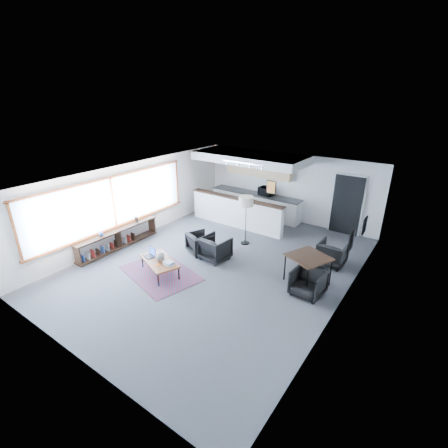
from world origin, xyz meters
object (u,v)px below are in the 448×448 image
Objects in this scene: dining_table at (309,259)px; microwave at (266,190)px; coffee_table at (159,261)px; laptop at (151,254)px; armchair_left at (200,242)px; floor_lamp at (246,203)px; dining_chair_far at (332,254)px; dining_chair_near at (308,283)px; ceramic_pot at (160,257)px; book_stack at (169,263)px; armchair_right at (215,247)px.

dining_table is 2.11× the size of microwave.
laptop is at bearing -166.42° from coffee_table.
dining_table reaches higher than laptop.
armchair_left is 1.92m from floor_lamp.
dining_chair_near is at bearing 91.26° from dining_chair_far.
laptop is 0.52× the size of armchair_left.
armchair_left is at bearing -179.69° from dining_chair_near.
coffee_table is 1.16× the size of dining_table.
armchair_left is (0.06, 1.65, -0.18)m from ceramic_pot.
laptop is at bearing 172.19° from ceramic_pot.
dining_chair_far is (3.68, 3.30, -0.21)m from ceramic_pot.
ceramic_pot is 3.96m from dining_chair_near.
microwave is (0.25, 5.54, 0.58)m from ceramic_pot.
floor_lamp is at bearing 79.82° from book_stack.
floor_lamp is at bearing 6.23° from dining_chair_far.
ceramic_pot is 0.32× the size of armchair_right.
laptop is 0.23× the size of floor_lamp.
dining_chair_near is at bearing 42.08° from coffee_table.
coffee_table is 1.98× the size of armchair_left.
ceramic_pot reaches higher than book_stack.
dining_chair_near is at bearing -29.66° from floor_lamp.
dining_chair_near is at bearing -177.32° from armchair_right.
laptop is 1.67m from armchair_left.
dining_chair_far is (2.98, 1.72, -0.07)m from armchair_right.
armchair_right is (1.14, 1.51, -0.08)m from laptop.
book_stack is 0.46× the size of dining_chair_near.
coffee_table is 0.40m from laptop.
dining_chair_near is at bearing -44.00° from microwave.
coffee_table is 2.17× the size of dining_chair_far.
armchair_right is at bearing -77.38° from microwave.
floor_lamp is (0.80, 1.38, 1.07)m from armchair_left.
dining_table reaches higher than dining_chair_far.
book_stack is 0.46× the size of dining_chair_far.
floor_lamp reaches higher than armchair_left.
coffee_table is 2.19× the size of dining_chair_near.
coffee_table is at bearing 108.52° from armchair_left.
armchair_right reaches higher than ceramic_pot.
armchair_left reaches higher than ceramic_pot.
armchair_left is 1.10× the size of dining_chair_far.
ceramic_pot is 0.36× the size of armchair_left.
coffee_table is at bearing 6.57° from laptop.
coffee_table is at bearing -87.05° from microwave.
laptop is at bearing -113.69° from floor_lamp.
coffee_table is 5.59m from microwave.
laptop is 0.31× the size of dining_table.
coffee_table is 1.74m from armchair_right.
ceramic_pot is (0.44, -0.06, 0.06)m from laptop.
dining_chair_far is at bearing 44.44° from book_stack.
coffee_table is at bearing -106.90° from floor_lamp.
dining_table is 0.69m from dining_chair_near.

